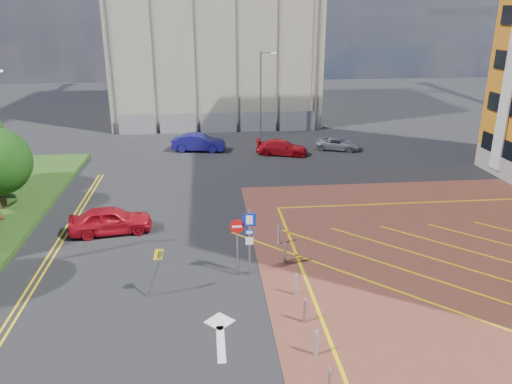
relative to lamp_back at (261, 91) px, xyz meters
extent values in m
plane|color=black|center=(-4.08, -28.00, -4.36)|extent=(140.00, 140.00, 0.00)
cylinder|color=#3D2B1C|center=(-17.58, -18.00, -3.16)|extent=(0.36, 0.36, 1.80)
cylinder|color=#9EA0A8|center=(-0.08, 0.00, -0.36)|extent=(0.16, 0.16, 8.00)
cylinder|color=#9EA0A8|center=(0.52, 0.00, 3.52)|extent=(1.20, 0.10, 0.10)
cube|color=silver|center=(1.12, 0.00, 3.49)|extent=(0.50, 0.15, 0.12)
cylinder|color=#9EA0A8|center=(-3.58, -27.00, -2.76)|extent=(0.10, 0.10, 3.20)
cube|color=#0923A9|center=(-3.58, -27.03, -1.61)|extent=(0.60, 0.04, 0.60)
cube|color=white|center=(-3.58, -27.05, -1.61)|extent=(0.30, 0.02, 0.42)
cube|color=#0923A9|center=(-3.58, -27.03, -2.21)|extent=(0.40, 0.04, 0.25)
cube|color=white|center=(-3.58, -27.05, -2.21)|extent=(0.28, 0.02, 0.14)
cube|color=white|center=(-3.58, -27.03, -2.66)|extent=(0.35, 0.04, 0.35)
cylinder|color=#9EA0A8|center=(-4.13, -27.00, -3.01)|extent=(0.08, 0.08, 2.70)
cylinder|color=red|center=(-4.13, -27.03, -1.91)|extent=(0.64, 0.04, 0.64)
cube|color=white|center=(-4.13, -27.05, -1.91)|extent=(0.44, 0.02, 0.10)
cylinder|color=#9EA0A8|center=(-7.70, -28.51, -3.26)|extent=(0.82, 0.08, 2.10)
cube|color=yellow|center=(-7.48, -28.54, -2.36)|extent=(0.44, 0.44, 0.58)
cylinder|color=#9EA0A8|center=(-1.78, -35.00, -3.89)|extent=(0.14, 0.14, 0.90)
cylinder|color=black|center=(-1.78, -33.00, -3.89)|extent=(0.14, 0.14, 0.90)
cylinder|color=#9EA0A8|center=(-1.78, -31.00, -3.89)|extent=(0.14, 0.14, 0.90)
cylinder|color=black|center=(-1.78, -29.00, -3.89)|extent=(0.14, 0.14, 0.90)
cylinder|color=#9EA0A8|center=(-1.78, -26.00, -3.89)|extent=(0.14, 0.14, 0.90)
cylinder|color=black|center=(-1.78, -24.00, -3.89)|extent=(0.14, 0.14, 0.90)
cube|color=#B3AC92|center=(-4.08, 12.00, 6.64)|extent=(21.20, 19.20, 22.00)
cube|color=gray|center=(-3.08, 2.00, -3.36)|extent=(21.60, 0.06, 2.00)
imported|color=red|center=(-10.69, -21.63, -3.61)|extent=(4.60, 2.39, 1.50)
imported|color=navy|center=(-6.02, -4.91, -3.61)|extent=(4.76, 2.33, 1.50)
imported|color=red|center=(0.99, -6.82, -3.73)|extent=(4.67, 2.98, 1.26)
imported|color=#B0B1B7|center=(6.11, -5.75, -3.83)|extent=(4.19, 2.95, 1.06)
camera|label=1|loc=(-5.35, -47.28, 7.05)|focal=35.00mm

